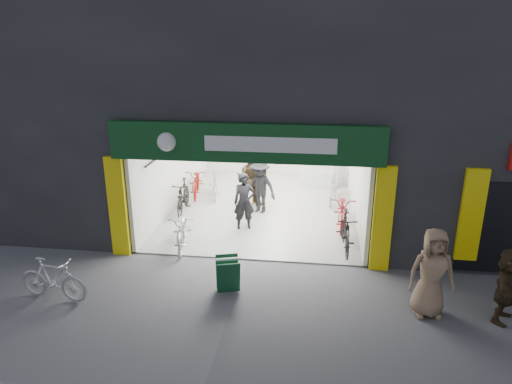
% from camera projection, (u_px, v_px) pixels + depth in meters
% --- Properties ---
extents(ground, '(60.00, 60.00, 0.00)m').
position_uv_depth(ground, '(246.00, 260.00, 11.52)').
color(ground, '#56565B').
rests_on(ground, ground).
extents(building, '(17.00, 10.27, 8.00)m').
position_uv_depth(building, '(296.00, 72.00, 14.74)').
color(building, '#232326').
rests_on(building, ground).
extents(bike_left_front, '(1.02, 1.99, 1.00)m').
position_uv_depth(bike_left_front, '(183.00, 229.00, 12.15)').
color(bike_left_front, '#BCBDC1').
rests_on(bike_left_front, ground).
extents(bike_left_midfront, '(0.65, 1.82, 1.07)m').
position_uv_depth(bike_left_midfront, '(183.00, 197.00, 14.56)').
color(bike_left_midfront, black).
rests_on(bike_left_midfront, ground).
extents(bike_left_midback, '(1.03, 2.05, 1.03)m').
position_uv_depth(bike_left_midback, '(197.00, 182.00, 16.18)').
color(bike_left_midback, maroon).
rests_on(bike_left_midback, ground).
extents(bike_left_back, '(0.78, 1.68, 0.97)m').
position_uv_depth(bike_left_back, '(215.00, 184.00, 15.96)').
color(bike_left_back, '#A2A2A6').
rests_on(bike_left_back, ground).
extents(bike_right_front, '(0.54, 1.75, 1.04)m').
position_uv_depth(bike_right_front, '(346.00, 232.00, 11.91)').
color(bike_right_front, black).
rests_on(bike_right_front, ground).
extents(bike_right_mid, '(0.80, 2.00, 1.03)m').
position_uv_depth(bike_right_mid, '(343.00, 210.00, 13.43)').
color(bike_right_mid, maroon).
rests_on(bike_right_mid, ground).
extents(bike_right_back, '(0.79, 1.95, 1.14)m').
position_uv_depth(bike_right_back, '(333.00, 187.00, 15.44)').
color(bike_right_back, '#A5A5AA').
rests_on(bike_right_back, ground).
extents(parked_bike, '(1.64, 0.66, 0.96)m').
position_uv_depth(parked_bike, '(53.00, 279.00, 9.66)').
color(parked_bike, '#BABABF').
rests_on(parked_bike, ground).
extents(customer_a, '(0.72, 0.58, 1.71)m').
position_uv_depth(customer_a, '(244.00, 202.00, 13.14)').
color(customer_a, black).
rests_on(customer_a, ground).
extents(customer_b, '(1.00, 0.82, 1.88)m').
position_uv_depth(customer_b, '(250.00, 178.00, 15.12)').
color(customer_b, '#312316').
rests_on(customer_b, ground).
extents(customer_c, '(1.30, 1.07, 1.76)m').
position_uv_depth(customer_c, '(260.00, 187.00, 14.41)').
color(customer_c, black).
rests_on(customer_c, ground).
extents(customer_d, '(1.11, 1.10, 1.88)m').
position_uv_depth(customer_d, '(258.00, 178.00, 15.08)').
color(customer_d, '#948156').
rests_on(customer_d, ground).
extents(pedestrian_near, '(0.95, 0.66, 1.86)m').
position_uv_depth(pedestrian_near, '(432.00, 273.00, 8.98)').
color(pedestrian_near, '#886C4F').
rests_on(pedestrian_near, ground).
extents(pedestrian_far, '(1.11, 1.46, 1.53)m').
position_uv_depth(pedestrian_far, '(507.00, 285.00, 8.83)').
color(pedestrian_far, '#352818').
rests_on(pedestrian_far, ground).
extents(sandwich_board, '(0.62, 0.63, 0.77)m').
position_uv_depth(sandwich_board, '(228.00, 274.00, 9.98)').
color(sandwich_board, '#104222').
rests_on(sandwich_board, ground).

